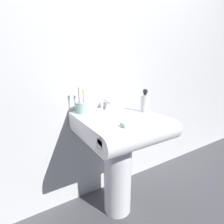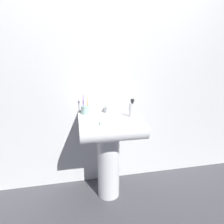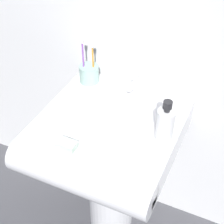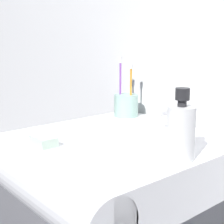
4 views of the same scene
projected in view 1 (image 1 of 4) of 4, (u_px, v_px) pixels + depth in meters
name	position (u px, v px, depth m)	size (l,w,h in m)	color
ground_plane	(117.00, 208.00, 1.41)	(6.00, 6.00, 0.00)	#4C4C51
wall_back	(97.00, 54.00, 1.34)	(5.00, 0.05, 2.40)	white
sink_pedestal	(118.00, 173.00, 1.32)	(0.21, 0.21, 0.66)	white
sink_basin	(122.00, 126.00, 1.17)	(0.53, 0.58, 0.12)	white
faucet	(106.00, 104.00, 1.36)	(0.04, 0.12, 0.07)	silver
toothbrush_cup	(82.00, 107.00, 1.25)	(0.08, 0.08, 0.21)	#99BFB2
soap_bottle	(145.00, 103.00, 1.27)	(0.06, 0.06, 0.16)	white
bar_soap	(127.00, 124.00, 0.99)	(0.07, 0.05, 0.02)	silver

